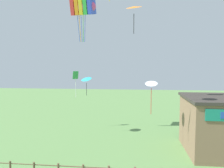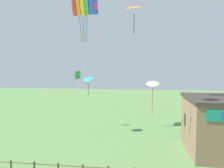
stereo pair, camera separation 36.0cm
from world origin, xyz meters
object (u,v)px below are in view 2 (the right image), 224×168
at_px(kite_white_delta, 153,84).
at_px(kite_green_diamond, 78,79).
at_px(kite_cyan_delta, 88,79).
at_px(kite_rainbow_parafoil, 85,7).
at_px(kite_orange_delta, 134,7).

bearing_deg(kite_white_delta, kite_green_diamond, 145.70).
height_order(kite_white_delta, kite_green_diamond, kite_green_diamond).
bearing_deg(kite_cyan_delta, kite_green_diamond, 131.24).
bearing_deg(kite_rainbow_parafoil, kite_cyan_delta, -62.95).
relative_size(kite_white_delta, kite_green_diamond, 0.97).
height_order(kite_rainbow_parafoil, kite_green_diamond, kite_rainbow_parafoil).
bearing_deg(kite_green_diamond, kite_rainbow_parafoil, -39.19).
height_order(kite_white_delta, kite_cyan_delta, kite_cyan_delta).
bearing_deg(kite_green_diamond, kite_orange_delta, -53.71).
relative_size(kite_green_diamond, kite_cyan_delta, 1.52).
distance_m(kite_rainbow_parafoil, kite_orange_delta, 10.47).
bearing_deg(kite_green_diamond, kite_white_delta, -34.30).
distance_m(kite_white_delta, kite_green_diamond, 10.37).
bearing_deg(kite_white_delta, kite_cyan_delta, 150.65).
distance_m(kite_rainbow_parafoil, kite_green_diamond, 8.28).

